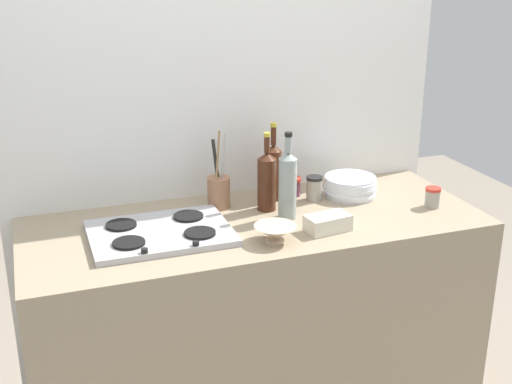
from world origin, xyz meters
The scene contains 13 objects.
counter_block centered at (0.00, 0.00, 0.45)m, with size 1.80×0.70×0.90m, color tan.
backsplash_panel centered at (0.00, 0.38, 1.22)m, with size 1.90×0.06×2.44m, color white.
stovetop_hob centered at (-0.38, -0.02, 0.91)m, with size 0.52×0.38×0.04m.
plate_stack centered at (0.47, 0.13, 0.94)m, with size 0.23×0.23×0.09m.
wine_bottle_leftmost centered at (0.08, 0.10, 1.03)m, with size 0.08×0.08×0.32m.
wine_bottle_mid_left centered at (0.13, -0.01, 1.04)m, with size 0.07×0.07×0.35m.
wine_bottle_mid_right centered at (0.15, 0.20, 1.03)m, with size 0.07×0.07×0.33m.
mixing_bowl centered at (0.00, -0.21, 0.94)m, with size 0.16×0.16×0.06m.
butter_dish centered at (0.22, -0.18, 0.93)m, with size 0.17×0.09×0.06m, color silver.
utensil_crock centered at (-0.09, 0.19, 0.97)m, with size 0.09×0.09×0.32m.
condiment_jar_front centered at (0.31, 0.13, 0.95)m, with size 0.07×0.07×0.10m.
condiment_jar_rear centered at (0.73, -0.10, 0.94)m, with size 0.06×0.06×0.08m.
condiment_jar_spare centered at (0.25, 0.22, 0.94)m, with size 0.07×0.07×0.08m.
Camera 1 is at (-0.81, -2.29, 1.91)m, focal length 47.13 mm.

